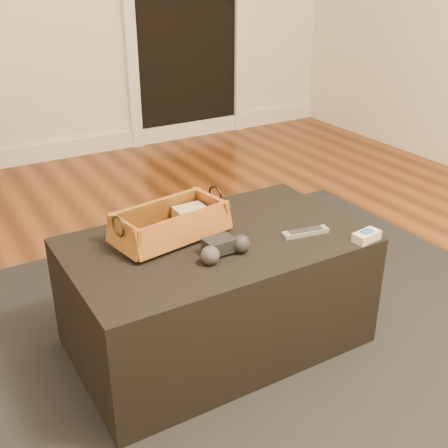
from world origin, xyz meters
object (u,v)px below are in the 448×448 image
cream_gadget (367,236)px  wicker_basket (170,225)px  silver_remote (306,232)px  ottoman (216,292)px  tv_remote (168,234)px  game_controller (223,248)px

cream_gadget → wicker_basket: bearing=147.4°
wicker_basket → cream_gadget: 0.66m
silver_remote → cream_gadget: (0.15, -0.14, 0.01)m
silver_remote → ottoman: bearing=156.0°
wicker_basket → tv_remote: bearing=-133.8°
ottoman → game_controller: game_controller is taller
wicker_basket → cream_gadget: (0.56, -0.35, -0.03)m
ottoman → cream_gadget: bearing=-31.7°
silver_remote → wicker_basket: bearing=152.2°
tv_remote → cream_gadget: same height
ottoman → game_controller: (-0.04, -0.11, 0.24)m
game_controller → cream_gadget: game_controller is taller
silver_remote → cream_gadget: bearing=-43.4°
ottoman → silver_remote: 0.38m
ottoman → tv_remote: size_ratio=4.83×
tv_remote → cream_gadget: size_ratio=2.00×
ottoman → wicker_basket: wicker_basket is taller
game_controller → cream_gadget: bearing=-17.8°
cream_gadget → game_controller: bearing=162.2°
tv_remote → wicker_basket: wicker_basket is taller
wicker_basket → ottoman: bearing=-35.4°
ottoman → cream_gadget: size_ratio=9.65×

